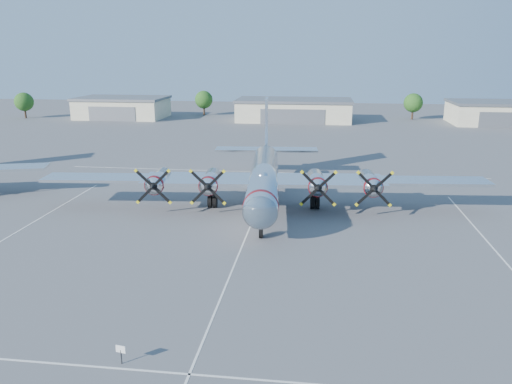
# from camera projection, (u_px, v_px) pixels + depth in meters

# --- Properties ---
(ground) EXTENTS (260.00, 260.00, 0.00)m
(ground) POSITION_uv_depth(u_px,v_px,m) (248.00, 232.00, 47.66)
(ground) COLOR #4F4F52
(ground) RESTS_ON ground
(parking_lines) EXTENTS (60.00, 50.08, 0.01)m
(parking_lines) POSITION_uv_depth(u_px,v_px,m) (245.00, 239.00, 45.99)
(parking_lines) COLOR silver
(parking_lines) RESTS_ON ground
(hangar_west) EXTENTS (22.60, 14.60, 5.40)m
(hangar_west) POSITION_uv_depth(u_px,v_px,m) (122.00, 107.00, 130.69)
(hangar_west) COLOR beige
(hangar_west) RESTS_ON ground
(hangar_center) EXTENTS (28.60, 14.60, 5.40)m
(hangar_center) POSITION_uv_depth(u_px,v_px,m) (294.00, 110.00, 125.22)
(hangar_center) COLOR beige
(hangar_center) RESTS_ON ground
(hangar_east) EXTENTS (20.60, 14.60, 5.40)m
(hangar_east) POSITION_uv_depth(u_px,v_px,m) (494.00, 113.00, 119.38)
(hangar_east) COLOR beige
(hangar_east) RESTS_ON ground
(tree_far_west) EXTENTS (4.80, 4.80, 6.64)m
(tree_far_west) POSITION_uv_depth(u_px,v_px,m) (24.00, 102.00, 129.54)
(tree_far_west) COLOR #382619
(tree_far_west) RESTS_ON ground
(tree_west) EXTENTS (4.80, 4.80, 6.64)m
(tree_west) POSITION_uv_depth(u_px,v_px,m) (204.00, 100.00, 135.53)
(tree_west) COLOR #382619
(tree_west) RESTS_ON ground
(tree_east) EXTENTS (4.80, 4.80, 6.64)m
(tree_east) POSITION_uv_depth(u_px,v_px,m) (413.00, 103.00, 126.93)
(tree_east) COLOR #382619
(tree_east) RESTS_ON ground
(main_bomber_b29) EXTENTS (50.68, 36.88, 10.62)m
(main_bomber_b29) POSITION_uv_depth(u_px,v_px,m) (264.00, 203.00, 57.16)
(main_bomber_b29) COLOR white
(main_bomber_b29) RESTS_ON ground
(info_placard) EXTENTS (0.59, 0.15, 1.12)m
(info_placard) POSITION_uv_depth(u_px,v_px,m) (121.00, 351.00, 27.35)
(info_placard) COLOR black
(info_placard) RESTS_ON ground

